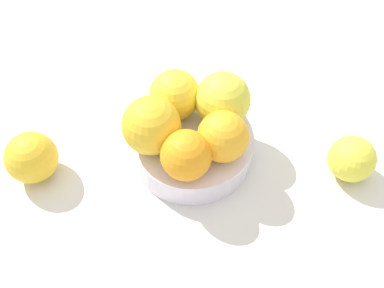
# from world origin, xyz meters

# --- Properties ---
(ground_plane) EXTENTS (1.10, 1.10, 0.02)m
(ground_plane) POSITION_xyz_m (0.00, 0.00, -0.01)
(ground_plane) COLOR silver
(fruit_bowl) EXTENTS (0.17, 0.17, 0.04)m
(fruit_bowl) POSITION_xyz_m (0.00, 0.00, 0.02)
(fruit_bowl) COLOR silver
(fruit_bowl) RESTS_ON ground_plane
(orange_in_bowl_0) EXTENTS (0.08, 0.08, 0.08)m
(orange_in_bowl_0) POSITION_xyz_m (-0.00, -0.05, 0.08)
(orange_in_bowl_0) COLOR yellow
(orange_in_bowl_0) RESTS_ON fruit_bowl
(orange_in_bowl_1) EXTENTS (0.07, 0.07, 0.07)m
(orange_in_bowl_1) POSITION_xyz_m (0.04, 0.03, 0.07)
(orange_in_bowl_1) COLOR #F9A823
(orange_in_bowl_1) RESTS_ON fruit_bowl
(orange_in_bowl_2) EXTENTS (0.06, 0.06, 0.06)m
(orange_in_bowl_2) POSITION_xyz_m (0.05, -0.02, 0.07)
(orange_in_bowl_2) COLOR orange
(orange_in_bowl_2) RESTS_ON fruit_bowl
(orange_in_bowl_3) EXTENTS (0.08, 0.08, 0.08)m
(orange_in_bowl_3) POSITION_xyz_m (-0.02, 0.05, 0.08)
(orange_in_bowl_3) COLOR yellow
(orange_in_bowl_3) RESTS_ON fruit_bowl
(orange_in_bowl_4) EXTENTS (0.07, 0.07, 0.07)m
(orange_in_bowl_4) POSITION_xyz_m (-0.05, -0.01, 0.08)
(orange_in_bowl_4) COLOR yellow
(orange_in_bowl_4) RESTS_ON fruit_bowl
(orange_loose_0) EXTENTS (0.06, 0.06, 0.06)m
(orange_loose_0) POSITION_xyz_m (0.08, 0.20, 0.03)
(orange_loose_0) COLOR yellow
(orange_loose_0) RESTS_ON ground_plane
(orange_loose_1) EXTENTS (0.07, 0.07, 0.07)m
(orange_loose_1) POSITION_xyz_m (-0.02, -0.21, 0.03)
(orange_loose_1) COLOR yellow
(orange_loose_1) RESTS_ON ground_plane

